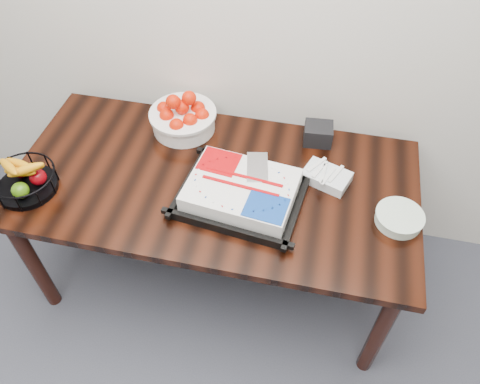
% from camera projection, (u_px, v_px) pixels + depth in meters
% --- Properties ---
extents(table, '(1.80, 0.90, 0.75)m').
position_uv_depth(table, '(214.00, 192.00, 2.15)').
color(table, black).
rests_on(table, ground).
extents(cake_tray, '(0.55, 0.46, 0.10)m').
position_uv_depth(cake_tray, '(242.00, 192.00, 1.97)').
color(cake_tray, black).
rests_on(cake_tray, table).
extents(tangerine_bowl, '(0.32, 0.32, 0.21)m').
position_uv_depth(tangerine_bowl, '(183.00, 114.00, 2.24)').
color(tangerine_bowl, white).
rests_on(tangerine_bowl, table).
extents(fruit_basket, '(0.27, 0.27, 0.15)m').
position_uv_depth(fruit_basket, '(24.00, 179.00, 2.00)').
color(fruit_basket, black).
rests_on(fruit_basket, table).
extents(plate_stack, '(0.20, 0.20, 0.05)m').
position_uv_depth(plate_stack, '(399.00, 218.00, 1.90)').
color(plate_stack, white).
rests_on(plate_stack, table).
extents(fork_bag, '(0.23, 0.19, 0.06)m').
position_uv_depth(fork_bag, '(326.00, 176.00, 2.05)').
color(fork_bag, silver).
rests_on(fork_bag, table).
extents(napkin_box, '(0.14, 0.12, 0.09)m').
position_uv_depth(napkin_box, '(318.00, 134.00, 2.21)').
color(napkin_box, black).
rests_on(napkin_box, table).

